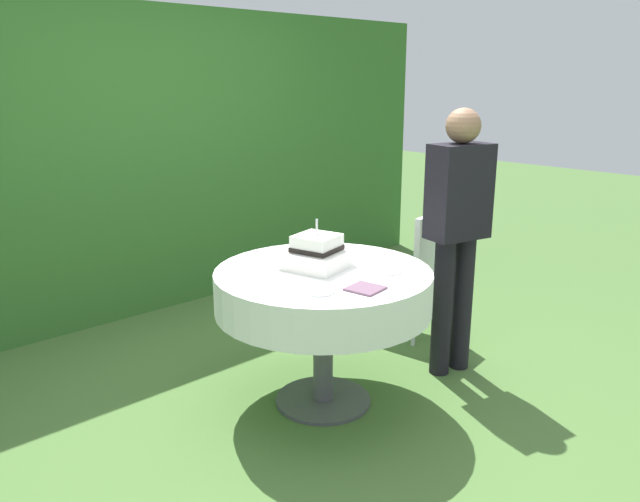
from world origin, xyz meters
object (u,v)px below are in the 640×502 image
object	(u,v)px
serving_plate_far	(388,271)
cake_table	(323,291)
wedding_cake	(317,253)
garden_chair	(417,262)
serving_plate_near	(319,291)
standing_person	(457,225)
napkin_stack	(365,289)

from	to	relation	value
serving_plate_far	cake_table	bearing A→B (deg)	131.69
wedding_cake	serving_plate_far	bearing A→B (deg)	-56.21
cake_table	serving_plate_far	bearing A→B (deg)	-48.31
garden_chair	serving_plate_near	bearing A→B (deg)	-160.38
standing_person	wedding_cake	bearing A→B (deg)	159.75
wedding_cake	cake_table	bearing A→B (deg)	-100.70
cake_table	serving_plate_far	size ratio (longest dim) A/B	8.30
wedding_cake	serving_plate_near	bearing A→B (deg)	-130.75
wedding_cake	standing_person	xyz separation A→B (m)	(0.84, -0.31, 0.08)
cake_table	napkin_stack	size ratio (longest dim) A/B	7.34
cake_table	serving_plate_far	xyz separation A→B (m)	(0.23, -0.26, 0.12)
serving_plate_near	serving_plate_far	size ratio (longest dim) A/B	1.07
wedding_cake	serving_plate_far	size ratio (longest dim) A/B	2.62
serving_plate_near	cake_table	bearing A→B (deg)	43.75
serving_plate_near	garden_chair	distance (m)	1.47
wedding_cake	napkin_stack	world-z (taller)	wedding_cake
napkin_stack	garden_chair	xyz separation A→B (m)	(1.18, 0.61, -0.24)
cake_table	serving_plate_far	world-z (taller)	serving_plate_far
serving_plate_far	napkin_stack	xyz separation A→B (m)	(-0.29, -0.11, -0.00)
standing_person	garden_chair	bearing A→B (deg)	61.54
wedding_cake	garden_chair	distance (m)	1.16
napkin_stack	standing_person	size ratio (longest dim) A/B	0.10
cake_table	napkin_stack	xyz separation A→B (m)	(-0.06, -0.37, 0.12)
napkin_stack	wedding_cake	bearing A→B (deg)	79.86
wedding_cake	garden_chair	size ratio (longest dim) A/B	0.41
napkin_stack	standing_person	bearing A→B (deg)	7.61
napkin_stack	standing_person	world-z (taller)	standing_person
wedding_cake	napkin_stack	xyz separation A→B (m)	(-0.08, -0.43, -0.07)
serving_plate_far	napkin_stack	distance (m)	0.31
serving_plate_far	serving_plate_near	bearing A→B (deg)	178.49
napkin_stack	standing_person	distance (m)	0.94
napkin_stack	garden_chair	world-z (taller)	garden_chair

